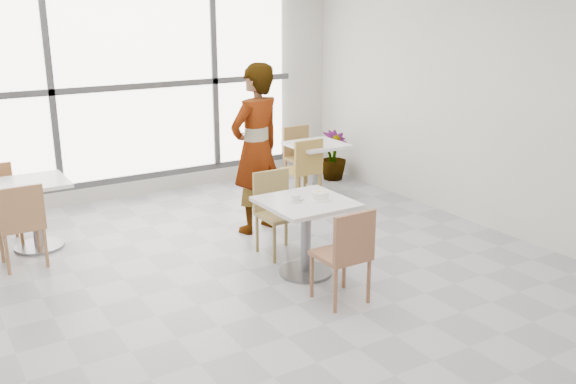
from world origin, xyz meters
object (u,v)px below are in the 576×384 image
main_table (306,223)px  bg_chair_left_near (21,220)px  plant_right (333,156)px  bg_table_right (317,162)px  chair_near (346,250)px  oatmeal_bowl (320,195)px  bg_chair_right_near (304,167)px  coffee_cup (296,199)px  bg_chair_right_far (300,153)px  bg_table_left (34,205)px  person (256,149)px  chair_far (276,207)px

main_table → bg_chair_left_near: bearing=145.1°
plant_right → bg_table_right: bearing=-139.5°
chair_near → oatmeal_bowl: size_ratio=4.14×
chair_near → bg_chair_right_near: same height
coffee_cup → plant_right: 3.58m
bg_chair_right_near → plant_right: bg_chair_right_near is taller
chair_near → plant_right: 4.12m
bg_table_right → bg_chair_right_far: bg_chair_right_far is taller
bg_table_right → bg_table_left: bearing=179.2°
plant_right → main_table: bearing=-130.1°
bg_table_left → bg_chair_right_far: size_ratio=0.86×
chair_near → person: (0.26, 2.06, 0.47)m
person → bg_chair_left_near: person is taller
coffee_cup → bg_table_right: coffee_cup is taller
oatmeal_bowl → chair_far: bearing=96.1°
oatmeal_bowl → bg_chair_right_near: 2.27m
chair_far → bg_chair_right_near: size_ratio=1.00×
chair_far → coffee_cup: size_ratio=5.47×
bg_table_left → oatmeal_bowl: bearing=-44.2°
bg_table_right → plant_right: (0.73, 0.63, -0.12)m
main_table → person: 1.43m
bg_chair_left_near → bg_chair_right_far: 4.03m
bg_chair_right_near → plant_right: 1.29m
bg_table_right → plant_right: 0.97m
coffee_cup → chair_near: bearing=-86.4°
oatmeal_bowl → coffee_cup: (-0.23, 0.07, -0.01)m
main_table → person: size_ratio=0.41×
bg_table_left → bg_chair_left_near: size_ratio=0.86×
main_table → bg_chair_right_far: size_ratio=0.92×
coffee_cup → person: 1.37m
bg_table_right → bg_chair_right_far: size_ratio=0.86×
bg_chair_left_near → bg_chair_right_near: 3.54m
oatmeal_bowl → plant_right: 3.49m
chair_far → bg_chair_left_near: 2.54m
bg_table_left → bg_chair_left_near: 0.54m
bg_table_left → bg_chair_right_near: 3.32m
chair_far → bg_table_left: size_ratio=1.16×
coffee_cup → oatmeal_bowl: bearing=-16.7°
coffee_cup → bg_chair_right_near: bg_chair_right_near is taller
main_table → bg_chair_right_far: (1.61, 2.59, -0.02)m
chair_near → coffee_cup: size_ratio=5.47×
chair_far → plant_right: (2.21, 2.03, -0.14)m
oatmeal_bowl → plant_right: bearing=52.0°
oatmeal_bowl → coffee_cup: bearing=163.3°
chair_far → bg_chair_left_near: (-2.35, 0.96, 0.00)m
bg_chair_right_near → chair_far: bearing=47.0°
chair_far → bg_table_left: chair_far is taller
main_table → person: person is taller
bg_table_right → bg_chair_left_near: (-3.82, -0.45, 0.01)m
oatmeal_bowl → chair_near: bearing=-105.2°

